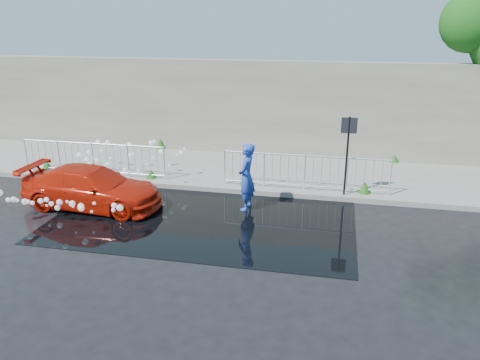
{
  "coord_description": "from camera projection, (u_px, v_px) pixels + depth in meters",
  "views": [
    {
      "loc": [
        3.83,
        -10.23,
        5.13
      ],
      "look_at": [
        1.4,
        1.39,
        1.0
      ],
      "focal_mm": 35.0,
      "sensor_mm": 36.0,
      "label": 1
    }
  ],
  "objects": [
    {
      "name": "railing_right",
      "position": [
        305.0,
        171.0,
        14.16
      ],
      "size": [
        5.05,
        0.05,
        1.1
      ],
      "color": "silver",
      "rests_on": "pavement"
    },
    {
      "name": "water_spray",
      "position": [
        92.0,
        175.0,
        13.87
      ],
      "size": [
        3.68,
        5.71,
        1.03
      ],
      "color": "white",
      "rests_on": "ground"
    },
    {
      "name": "sign_post",
      "position": [
        348.0,
        143.0,
        13.37
      ],
      "size": [
        0.45,
        0.06,
        2.5
      ],
      "color": "black",
      "rests_on": "ground"
    },
    {
      "name": "curb",
      "position": [
        207.0,
        188.0,
        14.63
      ],
      "size": [
        30.0,
        0.25,
        0.16
      ],
      "primitive_type": "cube",
      "color": "slate",
      "rests_on": "ground"
    },
    {
      "name": "pavement",
      "position": [
        222.0,
        169.0,
        16.48
      ],
      "size": [
        30.0,
        4.0,
        0.15
      ],
      "primitive_type": "cube",
      "color": "slate",
      "rests_on": "ground"
    },
    {
      "name": "railing_left",
      "position": [
        93.0,
        158.0,
        15.51
      ],
      "size": [
        5.05,
        0.05,
        1.1
      ],
      "color": "silver",
      "rests_on": "pavement"
    },
    {
      "name": "red_car",
      "position": [
        92.0,
        188.0,
        13.22
      ],
      "size": [
        4.07,
        1.78,
        1.16
      ],
      "primitive_type": "imported",
      "rotation": [
        0.0,
        0.0,
        1.53
      ],
      "color": "#B21807",
      "rests_on": "ground"
    },
    {
      "name": "ground",
      "position": [
        175.0,
        231.0,
        11.88
      ],
      "size": [
        90.0,
        90.0,
        0.0
      ],
      "primitive_type": "plane",
      "color": "black",
      "rests_on": "ground"
    },
    {
      "name": "person",
      "position": [
        246.0,
        177.0,
        12.94
      ],
      "size": [
        0.51,
        0.73,
        1.91
      ],
      "primitive_type": "imported",
      "rotation": [
        0.0,
        0.0,
        -1.65
      ],
      "color": "#2240AC",
      "rests_on": "ground"
    },
    {
      "name": "weeds",
      "position": [
        209.0,
        165.0,
        16.01
      ],
      "size": [
        12.17,
        3.93,
        0.43
      ],
      "color": "#1E4211",
      "rests_on": "pavement"
    },
    {
      "name": "puddle",
      "position": [
        205.0,
        217.0,
        12.71
      ],
      "size": [
        8.0,
        5.0,
        0.01
      ],
      "primitive_type": "cube",
      "color": "black",
      "rests_on": "ground"
    },
    {
      "name": "retaining_wall",
      "position": [
        235.0,
        107.0,
        17.91
      ],
      "size": [
        30.0,
        0.6,
        3.5
      ],
      "primitive_type": "cube",
      "color": "#685F57",
      "rests_on": "pavement"
    }
  ]
}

